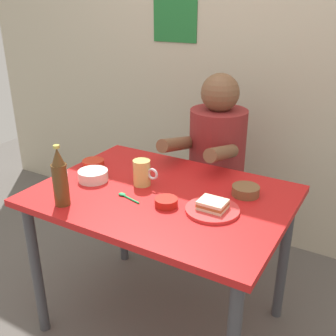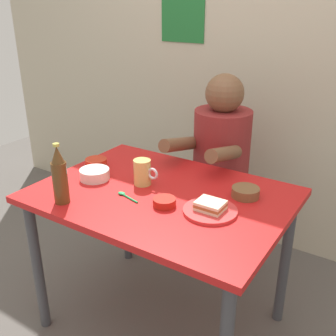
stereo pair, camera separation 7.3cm
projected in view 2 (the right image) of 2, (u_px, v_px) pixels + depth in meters
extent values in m
plane|color=#59544F|center=(163.00, 321.00, 2.05)|extent=(6.00, 6.00, 0.00)
cube|color=#BCB299|center=(259.00, 41.00, 2.35)|extent=(4.40, 0.08, 2.60)
cube|color=#1E6B2D|center=(183.00, 7.00, 2.50)|extent=(0.31, 0.01, 0.43)
cube|color=red|center=(162.00, 195.00, 1.76)|extent=(1.10, 0.80, 0.03)
cylinder|color=#3F3F44|center=(37.00, 267.00, 1.89)|extent=(0.05, 0.05, 0.71)
cylinder|color=#3F3F44|center=(126.00, 208.00, 2.42)|extent=(0.05, 0.05, 0.71)
cylinder|color=#3F3F44|center=(285.00, 261.00, 1.93)|extent=(0.05, 0.05, 0.71)
cylinder|color=#4C4C51|center=(217.00, 231.00, 2.46)|extent=(0.08, 0.08, 0.41)
cylinder|color=maroon|center=(219.00, 199.00, 2.37)|extent=(0.34, 0.34, 0.04)
cylinder|color=maroon|center=(221.00, 155.00, 2.26)|extent=(0.32, 0.32, 0.52)
sphere|color=brown|center=(225.00, 93.00, 2.12)|extent=(0.21, 0.21, 0.21)
cylinder|color=brown|center=(179.00, 144.00, 2.09)|extent=(0.07, 0.31, 0.14)
cylinder|color=brown|center=(224.00, 154.00, 1.96)|extent=(0.07, 0.31, 0.14)
cylinder|color=red|center=(210.00, 211.00, 1.59)|extent=(0.22, 0.22, 0.01)
cube|color=beige|center=(210.00, 208.00, 1.59)|extent=(0.11, 0.09, 0.01)
cube|color=#9E592D|center=(210.00, 205.00, 1.58)|extent=(0.11, 0.09, 0.01)
cube|color=beige|center=(210.00, 203.00, 1.58)|extent=(0.11, 0.09, 0.01)
cylinder|color=#D1BC66|center=(142.00, 172.00, 1.81)|extent=(0.08, 0.08, 0.12)
torus|color=silver|center=(153.00, 174.00, 1.78)|extent=(0.06, 0.01, 0.06)
cylinder|color=#593819|center=(60.00, 183.00, 1.64)|extent=(0.06, 0.06, 0.18)
cone|color=#593819|center=(57.00, 154.00, 1.59)|extent=(0.05, 0.05, 0.07)
cylinder|color=#BFB74C|center=(56.00, 145.00, 1.58)|extent=(0.03, 0.03, 0.01)
cylinder|color=silver|center=(95.00, 174.00, 1.88)|extent=(0.14, 0.14, 0.05)
cylinder|color=tan|center=(94.00, 172.00, 1.88)|extent=(0.11, 0.11, 0.02)
cylinder|color=brown|center=(245.00, 192.00, 1.71)|extent=(0.12, 0.12, 0.04)
cylinder|color=brown|center=(246.00, 190.00, 1.71)|extent=(0.10, 0.10, 0.02)
cylinder|color=#B21E14|center=(164.00, 202.00, 1.64)|extent=(0.10, 0.10, 0.03)
cylinder|color=maroon|center=(164.00, 200.00, 1.64)|extent=(0.08, 0.08, 0.02)
cylinder|color=red|center=(96.00, 163.00, 2.03)|extent=(0.11, 0.11, 0.04)
cylinder|color=#A33521|center=(96.00, 161.00, 2.02)|extent=(0.09, 0.09, 0.02)
cylinder|color=#26A559|center=(129.00, 198.00, 1.70)|extent=(0.11, 0.04, 0.01)
ellipsoid|color=#26A559|center=(122.00, 193.00, 1.74)|extent=(0.04, 0.02, 0.01)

